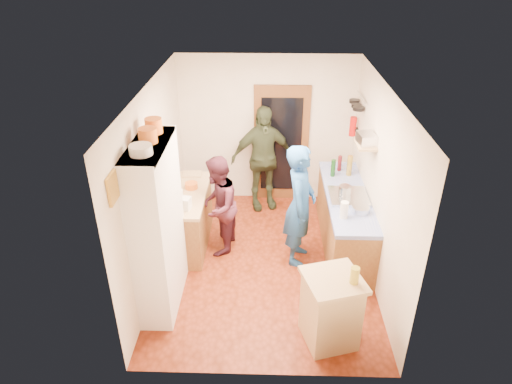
{
  "coord_description": "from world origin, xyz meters",
  "views": [
    {
      "loc": [
        0.03,
        -5.41,
        4.15
      ],
      "look_at": [
        -0.13,
        0.15,
        1.1
      ],
      "focal_mm": 32.0,
      "sensor_mm": 36.0,
      "label": 1
    }
  ],
  "objects_px": {
    "person_left": "(220,205)",
    "person_back": "(263,158)",
    "person_hob": "(302,207)",
    "hutch_body": "(158,228)",
    "right_counter_base": "(344,221)",
    "island_base": "(330,311)"
  },
  "relations": [
    {
      "from": "right_counter_base",
      "to": "island_base",
      "type": "relative_size",
      "value": 2.56
    },
    {
      "from": "island_base",
      "to": "person_back",
      "type": "bearing_deg",
      "value": 104.87
    },
    {
      "from": "hutch_body",
      "to": "person_back",
      "type": "relative_size",
      "value": 1.19
    },
    {
      "from": "hutch_body",
      "to": "person_hob",
      "type": "bearing_deg",
      "value": 26.2
    },
    {
      "from": "person_left",
      "to": "person_back",
      "type": "distance_m",
      "value": 1.46
    },
    {
      "from": "person_left",
      "to": "person_back",
      "type": "relative_size",
      "value": 0.83
    },
    {
      "from": "island_base",
      "to": "person_hob",
      "type": "height_order",
      "value": "person_hob"
    },
    {
      "from": "person_hob",
      "to": "person_back",
      "type": "height_order",
      "value": "person_back"
    },
    {
      "from": "hutch_body",
      "to": "right_counter_base",
      "type": "distance_m",
      "value": 2.9
    },
    {
      "from": "hutch_body",
      "to": "person_left",
      "type": "xyz_separation_m",
      "value": [
        0.64,
        1.14,
        -0.33
      ]
    },
    {
      "from": "right_counter_base",
      "to": "person_hob",
      "type": "xyz_separation_m",
      "value": [
        -0.69,
        -0.41,
        0.49
      ]
    },
    {
      "from": "person_hob",
      "to": "person_back",
      "type": "xyz_separation_m",
      "value": [
        -0.57,
        1.57,
        0.02
      ]
    },
    {
      "from": "right_counter_base",
      "to": "island_base",
      "type": "distance_m",
      "value": 2.0
    },
    {
      "from": "person_hob",
      "to": "person_left",
      "type": "relative_size",
      "value": 1.18
    },
    {
      "from": "island_base",
      "to": "person_hob",
      "type": "distance_m",
      "value": 1.64
    },
    {
      "from": "hutch_body",
      "to": "island_base",
      "type": "relative_size",
      "value": 2.56
    },
    {
      "from": "person_hob",
      "to": "person_back",
      "type": "relative_size",
      "value": 0.98
    },
    {
      "from": "hutch_body",
      "to": "right_counter_base",
      "type": "xyz_separation_m",
      "value": [
        2.5,
        1.3,
        -0.68
      ]
    },
    {
      "from": "hutch_body",
      "to": "person_left",
      "type": "relative_size",
      "value": 1.44
    },
    {
      "from": "right_counter_base",
      "to": "hutch_body",
      "type": "bearing_deg",
      "value": -152.53
    },
    {
      "from": "right_counter_base",
      "to": "person_left",
      "type": "bearing_deg",
      "value": -175.17
    },
    {
      "from": "person_hob",
      "to": "person_left",
      "type": "bearing_deg",
      "value": 88.97
    }
  ]
}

